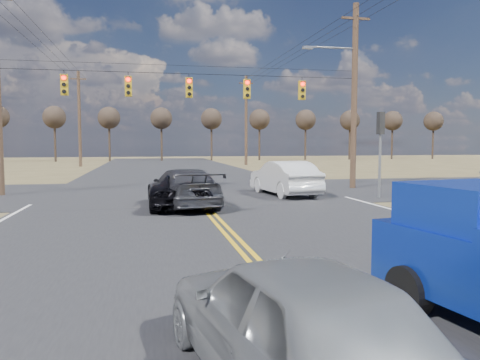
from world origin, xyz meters
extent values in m
plane|color=brown|center=(0.00, 0.00, 0.00)|extent=(160.00, 160.00, 0.00)
cube|color=#28282B|center=(0.00, 10.00, 0.00)|extent=(14.00, 120.00, 0.02)
cube|color=#28282B|center=(0.00, 18.00, 0.00)|extent=(120.00, 12.00, 0.02)
cylinder|color=#473323|center=(9.00, 18.00, 5.00)|extent=(0.32, 0.32, 10.00)
cube|color=#473323|center=(9.00, 18.00, 9.20)|extent=(1.60, 0.12, 0.12)
cylinder|color=black|center=(0.00, 18.00, 6.00)|extent=(18.00, 0.02, 0.02)
cylinder|color=black|center=(0.00, 18.00, 6.40)|extent=(18.00, 0.02, 0.02)
cube|color=#B28C14|center=(-6.00, 18.00, 5.30)|extent=(0.34, 0.24, 1.00)
cylinder|color=#FF0C05|center=(-6.00, 17.86, 5.63)|extent=(0.20, 0.06, 0.20)
cylinder|color=black|center=(-6.00, 17.86, 5.30)|extent=(0.20, 0.06, 0.20)
cylinder|color=black|center=(-6.00, 17.86, 4.97)|extent=(0.20, 0.06, 0.20)
cube|color=black|center=(-6.00, 17.83, 5.74)|extent=(0.24, 0.14, 0.03)
cube|color=#B28C14|center=(-3.00, 18.00, 5.30)|extent=(0.34, 0.24, 1.00)
cylinder|color=#FF0C05|center=(-3.00, 17.86, 5.63)|extent=(0.20, 0.06, 0.20)
cylinder|color=black|center=(-3.00, 17.86, 5.30)|extent=(0.20, 0.06, 0.20)
cylinder|color=black|center=(-3.00, 17.86, 4.97)|extent=(0.20, 0.06, 0.20)
cube|color=black|center=(-3.00, 17.83, 5.74)|extent=(0.24, 0.14, 0.03)
cube|color=#B28C14|center=(0.00, 18.00, 5.30)|extent=(0.34, 0.24, 1.00)
cylinder|color=#FF0C05|center=(0.00, 17.86, 5.63)|extent=(0.20, 0.06, 0.20)
cylinder|color=black|center=(0.00, 17.86, 5.30)|extent=(0.20, 0.06, 0.20)
cylinder|color=black|center=(0.00, 17.86, 4.97)|extent=(0.20, 0.06, 0.20)
cube|color=black|center=(0.00, 17.83, 5.74)|extent=(0.24, 0.14, 0.03)
cube|color=#B28C14|center=(3.00, 18.00, 5.30)|extent=(0.34, 0.24, 1.00)
cylinder|color=#FF0C05|center=(3.00, 17.86, 5.63)|extent=(0.20, 0.06, 0.20)
cylinder|color=black|center=(3.00, 17.86, 5.30)|extent=(0.20, 0.06, 0.20)
cylinder|color=black|center=(3.00, 17.86, 4.97)|extent=(0.20, 0.06, 0.20)
cube|color=black|center=(3.00, 17.83, 5.74)|extent=(0.24, 0.14, 0.03)
cube|color=#B28C14|center=(6.00, 18.00, 5.30)|extent=(0.34, 0.24, 1.00)
cylinder|color=#FF0C05|center=(6.00, 17.86, 5.63)|extent=(0.20, 0.06, 0.20)
cylinder|color=black|center=(6.00, 17.86, 5.30)|extent=(0.20, 0.06, 0.20)
cylinder|color=black|center=(6.00, 17.86, 4.97)|extent=(0.20, 0.06, 0.20)
cube|color=black|center=(6.00, 17.83, 5.74)|extent=(0.24, 0.14, 0.03)
cylinder|color=slate|center=(8.20, 13.50, 1.60)|extent=(0.12, 0.12, 3.20)
cube|color=black|center=(8.20, 13.50, 3.40)|extent=(0.24, 0.34, 1.00)
cylinder|color=slate|center=(7.60, 18.00, 7.60)|extent=(2.80, 0.10, 0.10)
cube|color=slate|center=(6.30, 18.00, 7.55)|extent=(0.55, 0.22, 0.14)
cylinder|color=#473323|center=(-9.00, 46.00, 5.00)|extent=(0.32, 0.32, 10.00)
cube|color=#473323|center=(-9.00, 46.00, 9.20)|extent=(1.60, 0.12, 0.12)
cylinder|color=#473323|center=(9.00, 46.00, 5.00)|extent=(0.32, 0.32, 10.00)
cube|color=#473323|center=(9.00, 46.00, 9.20)|extent=(1.60, 0.12, 0.12)
cylinder|color=black|center=(8.30, 17.00, 9.30)|extent=(0.02, 58.00, 0.02)
cylinder|color=black|center=(9.00, 17.00, 9.30)|extent=(0.02, 58.00, 0.02)
cylinder|color=black|center=(9.70, 17.00, 9.30)|extent=(0.02, 58.00, 0.02)
cylinder|color=#33261C|center=(-14.00, 60.00, 2.75)|extent=(0.28, 0.28, 5.50)
sphere|color=#2D231C|center=(-14.00, 60.00, 5.90)|extent=(3.00, 3.00, 3.00)
cylinder|color=#33261C|center=(-7.00, 60.00, 2.75)|extent=(0.28, 0.28, 5.50)
sphere|color=#2D231C|center=(-7.00, 60.00, 5.90)|extent=(3.00, 3.00, 3.00)
cylinder|color=#33261C|center=(0.00, 60.00, 2.75)|extent=(0.28, 0.28, 5.50)
sphere|color=#2D231C|center=(0.00, 60.00, 5.90)|extent=(3.00, 3.00, 3.00)
cylinder|color=#33261C|center=(7.00, 60.00, 2.75)|extent=(0.28, 0.28, 5.50)
sphere|color=#2D231C|center=(7.00, 60.00, 5.90)|extent=(3.00, 3.00, 3.00)
cylinder|color=#33261C|center=(14.00, 60.00, 2.75)|extent=(0.28, 0.28, 5.50)
sphere|color=#2D231C|center=(14.00, 60.00, 5.90)|extent=(3.00, 3.00, 3.00)
cylinder|color=#33261C|center=(21.00, 60.00, 2.75)|extent=(0.28, 0.28, 5.50)
sphere|color=#2D231C|center=(21.00, 60.00, 5.90)|extent=(3.00, 3.00, 3.00)
cylinder|color=#33261C|center=(28.00, 60.00, 2.75)|extent=(0.28, 0.28, 5.50)
sphere|color=#2D231C|center=(28.00, 60.00, 5.90)|extent=(3.00, 3.00, 3.00)
cylinder|color=#33261C|center=(35.00, 60.00, 2.75)|extent=(0.28, 0.28, 5.50)
sphere|color=#2D231C|center=(35.00, 60.00, 5.90)|extent=(3.00, 3.00, 3.00)
cylinder|color=#33261C|center=(42.00, 60.00, 2.75)|extent=(0.28, 0.28, 5.50)
sphere|color=#2D231C|center=(42.00, 60.00, 5.90)|extent=(3.00, 3.00, 3.00)
cylinder|color=black|center=(1.51, 0.01, 0.37)|extent=(0.42, 0.78, 0.74)
cube|color=#0F2DAC|center=(2.43, -0.16, 1.60)|extent=(1.96, 1.84, 0.67)
imported|color=gray|center=(-0.80, -1.66, 0.73)|extent=(2.42, 4.51, 1.46)
imported|color=black|center=(-0.80, 12.17, 0.68)|extent=(2.75, 5.10, 1.36)
imported|color=silver|center=(4.30, 15.50, 0.83)|extent=(2.35, 5.19, 1.65)
imported|color=#35353A|center=(-0.80, 12.22, 0.76)|extent=(2.92, 5.49, 1.52)
camera|label=1|loc=(-2.22, -6.01, 2.51)|focal=35.00mm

